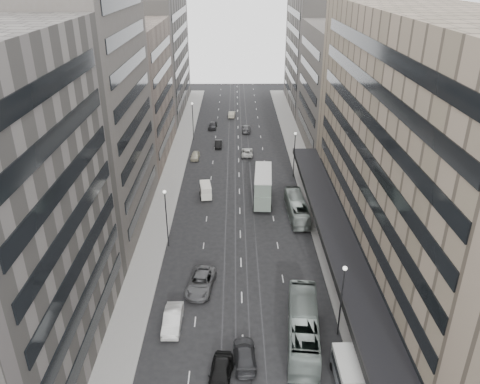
{
  "coord_description": "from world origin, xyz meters",
  "views": [
    {
      "loc": [
        -0.66,
        -41.68,
        33.78
      ],
      "look_at": [
        -0.02,
        18.11,
        5.09
      ],
      "focal_mm": 35.0,
      "sensor_mm": 36.0,
      "label": 1
    }
  ],
  "objects_px": {
    "vw_microbus": "(347,371)",
    "sedan_2": "(201,283)",
    "bus_near": "(303,327)",
    "sedan_0": "(220,374)",
    "panel_van": "(206,190)",
    "sedan_1": "(173,320)",
    "double_decker": "(263,186)",
    "bus_far": "(297,208)"
  },
  "relations": [
    {
      "from": "vw_microbus",
      "to": "sedan_2",
      "type": "relative_size",
      "value": 0.77
    },
    {
      "from": "bus_near",
      "to": "sedan_0",
      "type": "height_order",
      "value": "bus_near"
    },
    {
      "from": "bus_near",
      "to": "vw_microbus",
      "type": "xyz_separation_m",
      "value": [
        3.2,
        -5.42,
        -0.27
      ]
    },
    {
      "from": "bus_near",
      "to": "sedan_2",
      "type": "xyz_separation_m",
      "value": [
        -10.75,
        8.44,
        -0.84
      ]
    },
    {
      "from": "panel_van",
      "to": "vw_microbus",
      "type": "bearing_deg",
      "value": -76.49
    },
    {
      "from": "sedan_1",
      "to": "sedan_0",
      "type": "bearing_deg",
      "value": -54.01
    },
    {
      "from": "double_decker",
      "to": "sedan_2",
      "type": "xyz_separation_m",
      "value": [
        -8.44,
        -22.59,
        -1.87
      ]
    },
    {
      "from": "bus_near",
      "to": "panel_van",
      "type": "distance_m",
      "value": 34.52
    },
    {
      "from": "sedan_0",
      "to": "sedan_2",
      "type": "height_order",
      "value": "sedan_0"
    },
    {
      "from": "double_decker",
      "to": "panel_van",
      "type": "height_order",
      "value": "double_decker"
    },
    {
      "from": "vw_microbus",
      "to": "sedan_2",
      "type": "height_order",
      "value": "vw_microbus"
    },
    {
      "from": "sedan_1",
      "to": "panel_van",
      "type": "bearing_deg",
      "value": 87.25
    },
    {
      "from": "double_decker",
      "to": "sedan_1",
      "type": "xyz_separation_m",
      "value": [
        -10.94,
        -28.86,
        -1.88
      ]
    },
    {
      "from": "vw_microbus",
      "to": "panel_van",
      "type": "bearing_deg",
      "value": 110.6
    },
    {
      "from": "panel_van",
      "to": "double_decker",
      "type": "bearing_deg",
      "value": -17.05
    },
    {
      "from": "double_decker",
      "to": "sedan_1",
      "type": "distance_m",
      "value": 30.92
    },
    {
      "from": "panel_van",
      "to": "bus_near",
      "type": "bearing_deg",
      "value": -78.21
    },
    {
      "from": "vw_microbus",
      "to": "sedan_1",
      "type": "xyz_separation_m",
      "value": [
        -16.45,
        7.59,
        -0.57
      ]
    },
    {
      "from": "sedan_0",
      "to": "sedan_2",
      "type": "relative_size",
      "value": 0.82
    },
    {
      "from": "sedan_0",
      "to": "bus_far",
      "type": "bearing_deg",
      "value": 77.58
    },
    {
      "from": "sedan_1",
      "to": "sedan_2",
      "type": "relative_size",
      "value": 0.83
    },
    {
      "from": "double_decker",
      "to": "sedan_0",
      "type": "bearing_deg",
      "value": -95.27
    },
    {
      "from": "double_decker",
      "to": "vw_microbus",
      "type": "bearing_deg",
      "value": -77.58
    },
    {
      "from": "vw_microbus",
      "to": "sedan_2",
      "type": "bearing_deg",
      "value": 134.63
    },
    {
      "from": "sedan_1",
      "to": "sedan_2",
      "type": "xyz_separation_m",
      "value": [
        2.5,
        6.27,
        0.01
      ]
    },
    {
      "from": "sedan_2",
      "to": "double_decker",
      "type": "bearing_deg",
      "value": 77.37
    },
    {
      "from": "sedan_0",
      "to": "sedan_1",
      "type": "xyz_separation_m",
      "value": [
        -5.16,
        7.25,
        -0.01
      ]
    },
    {
      "from": "bus_near",
      "to": "bus_far",
      "type": "xyz_separation_m",
      "value": [
        2.5,
        25.9,
        -0.23
      ]
    },
    {
      "from": "bus_near",
      "to": "double_decker",
      "type": "height_order",
      "value": "double_decker"
    },
    {
      "from": "sedan_0",
      "to": "panel_van",
      "type": "bearing_deg",
      "value": 101.61
    },
    {
      "from": "double_decker",
      "to": "sedan_0",
      "type": "relative_size",
      "value": 1.86
    },
    {
      "from": "double_decker",
      "to": "sedan_2",
      "type": "bearing_deg",
      "value": -106.67
    },
    {
      "from": "panel_van",
      "to": "sedan_1",
      "type": "bearing_deg",
      "value": -100.96
    },
    {
      "from": "panel_van",
      "to": "sedan_0",
      "type": "height_order",
      "value": "panel_van"
    },
    {
      "from": "bus_far",
      "to": "double_decker",
      "type": "distance_m",
      "value": 7.14
    },
    {
      "from": "vw_microbus",
      "to": "panel_van",
      "type": "distance_m",
      "value": 40.71
    },
    {
      "from": "double_decker",
      "to": "sedan_2",
      "type": "distance_m",
      "value": 24.19
    },
    {
      "from": "bus_near",
      "to": "sedan_0",
      "type": "relative_size",
      "value": 2.42
    },
    {
      "from": "bus_near",
      "to": "sedan_2",
      "type": "height_order",
      "value": "bus_near"
    },
    {
      "from": "bus_far",
      "to": "double_decker",
      "type": "height_order",
      "value": "double_decker"
    },
    {
      "from": "bus_near",
      "to": "panel_van",
      "type": "height_order",
      "value": "bus_near"
    },
    {
      "from": "sedan_2",
      "to": "vw_microbus",
      "type": "bearing_deg",
      "value": -36.95
    }
  ]
}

